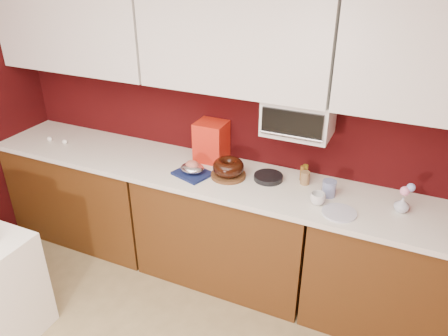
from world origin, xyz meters
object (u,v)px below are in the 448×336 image
object	(u,v)px
bundt_cake	(228,167)
pandoro_box	(211,141)
flower_vase	(402,204)
coffee_mug	(318,198)
foil_ham_nest	(192,168)
blue_jar	(329,188)
toaster_oven	(299,116)

from	to	relation	value
bundt_cake	pandoro_box	world-z (taller)	pandoro_box
bundt_cake	flower_vase	size ratio (longest dim) A/B	2.00
pandoro_box	coffee_mug	xyz separation A→B (m)	(0.90, -0.30, -0.11)
foil_ham_nest	blue_jar	bearing A→B (deg)	6.84
toaster_oven	foil_ham_nest	world-z (taller)	toaster_oven
bundt_cake	blue_jar	xyz separation A→B (m)	(0.71, 0.04, -0.02)
pandoro_box	flower_vase	distance (m)	1.42
pandoro_box	flower_vase	bearing A→B (deg)	-6.78
toaster_oven	bundt_cake	bearing A→B (deg)	-159.19
bundt_cake	blue_jar	distance (m)	0.72
toaster_oven	blue_jar	bearing A→B (deg)	-25.17
toaster_oven	coffee_mug	size ratio (longest dim) A/B	4.72
coffee_mug	blue_jar	xyz separation A→B (m)	(0.04, 0.13, 0.01)
pandoro_box	flower_vase	xyz separation A→B (m)	(1.40, -0.17, -0.10)
foil_ham_nest	coffee_mug	distance (m)	0.92
blue_jar	flower_vase	size ratio (longest dim) A/B	0.98
bundt_cake	flower_vase	xyz separation A→B (m)	(1.17, 0.03, -0.02)
foil_ham_nest	pandoro_box	xyz separation A→B (m)	(0.02, 0.28, 0.10)
bundt_cake	toaster_oven	bearing A→B (deg)	20.81
foil_ham_nest	coffee_mug	size ratio (longest dim) A/B	1.84
flower_vase	bundt_cake	bearing A→B (deg)	-178.34
foil_ham_nest	blue_jar	distance (m)	0.97
toaster_oven	foil_ham_nest	distance (m)	0.84
pandoro_box	blue_jar	distance (m)	0.97
bundt_cake	coffee_mug	xyz separation A→B (m)	(0.67, -0.10, -0.03)
bundt_cake	flower_vase	bearing A→B (deg)	1.66
bundt_cake	blue_jar	bearing A→B (deg)	2.85
bundt_cake	foil_ham_nest	world-z (taller)	bundt_cake
bundt_cake	foil_ham_nest	xyz separation A→B (m)	(-0.25, -0.08, -0.03)
pandoro_box	coffee_mug	world-z (taller)	pandoro_box
bundt_cake	blue_jar	size ratio (longest dim) A/B	2.04
toaster_oven	pandoro_box	xyz separation A→B (m)	(-0.67, 0.04, -0.32)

